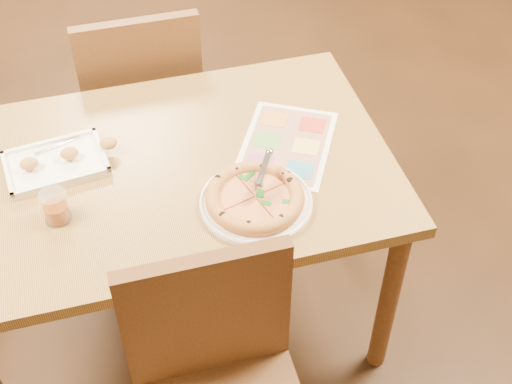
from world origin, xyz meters
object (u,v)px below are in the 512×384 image
object	(u,v)px
pizza	(255,197)
appetizer_tray	(59,163)
chair_far	(141,88)
pizza_cutter	(263,174)
plate	(256,203)
dining_table	(170,188)
glass_tumbler	(56,208)
chair_near	(217,372)
menu	(287,144)

from	to	relation	value
pizza	appetizer_tray	xyz separation A→B (m)	(-0.50, 0.30, -0.02)
chair_far	pizza	world-z (taller)	chair_far
pizza_cutter	appetizer_tray	bearing A→B (deg)	96.18
plate	dining_table	bearing A→B (deg)	133.91
dining_table	glass_tumbler	xyz separation A→B (m)	(-0.32, -0.12, 0.13)
glass_tumbler	pizza	bearing A→B (deg)	-10.02
chair_near	appetizer_tray	bearing A→B (deg)	113.66
dining_table	chair_far	world-z (taller)	chair_far
chair_near	menu	xyz separation A→B (m)	(0.36, 0.60, 0.16)
chair_near	pizza	bearing A→B (deg)	62.26
menu	plate	bearing A→B (deg)	-125.58
dining_table	chair_near	bearing A→B (deg)	-90.00
appetizer_tray	glass_tumbler	world-z (taller)	glass_tumbler
pizza_cutter	chair_near	bearing A→B (deg)	-176.44
plate	pizza_cutter	distance (m)	0.08
chair_near	menu	bearing A→B (deg)	59.07
plate	glass_tumbler	bearing A→B (deg)	170.07
dining_table	chair_far	bearing A→B (deg)	90.00
chair_near	dining_table	bearing A→B (deg)	90.00
appetizer_tray	glass_tumbler	distance (m)	0.21
pizza_cutter	menu	distance (m)	0.24
chair_far	appetizer_tray	xyz separation A→B (m)	(-0.30, -0.52, 0.17)
chair_far	plate	distance (m)	0.86
chair_near	plate	size ratio (longest dim) A/B	1.52
appetizer_tray	glass_tumbler	bearing A→B (deg)	-95.16
dining_table	pizza_cutter	distance (m)	0.34
plate	pizza	size ratio (longest dim) A/B	1.14
appetizer_tray	menu	size ratio (longest dim) A/B	0.94
chair_far	plate	size ratio (longest dim) A/B	1.52
chair_near	glass_tumbler	world-z (taller)	chair_near
dining_table	chair_far	size ratio (longest dim) A/B	2.77
chair_far	pizza	size ratio (longest dim) A/B	1.72
appetizer_tray	pizza_cutter	bearing A→B (deg)	-26.59
chair_far	menu	xyz separation A→B (m)	(0.36, -0.60, 0.16)
pizza_cutter	glass_tumbler	distance (m)	0.56
dining_table	pizza	world-z (taller)	pizza
chair_far	appetizer_tray	world-z (taller)	chair_far
chair_far	pizza_cutter	xyz separation A→B (m)	(0.23, -0.78, 0.23)
pizza	pizza_cutter	world-z (taller)	pizza_cutter
chair_near	pizza_cutter	xyz separation A→B (m)	(0.23, 0.42, 0.23)
dining_table	plate	world-z (taller)	plate
plate	menu	world-z (taller)	plate
chair_near	chair_far	size ratio (longest dim) A/B	1.00
chair_far	pizza	xyz separation A→B (m)	(0.20, -0.82, 0.18)
glass_tumbler	menu	xyz separation A→B (m)	(0.68, 0.12, -0.04)
chair_far	pizza_cutter	distance (m)	0.85
menu	pizza	bearing A→B (deg)	-126.14
chair_far	appetizer_tray	size ratio (longest dim) A/B	1.40
chair_near	menu	distance (m)	0.72
pizza	pizza_cutter	size ratio (longest dim) A/B	2.30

